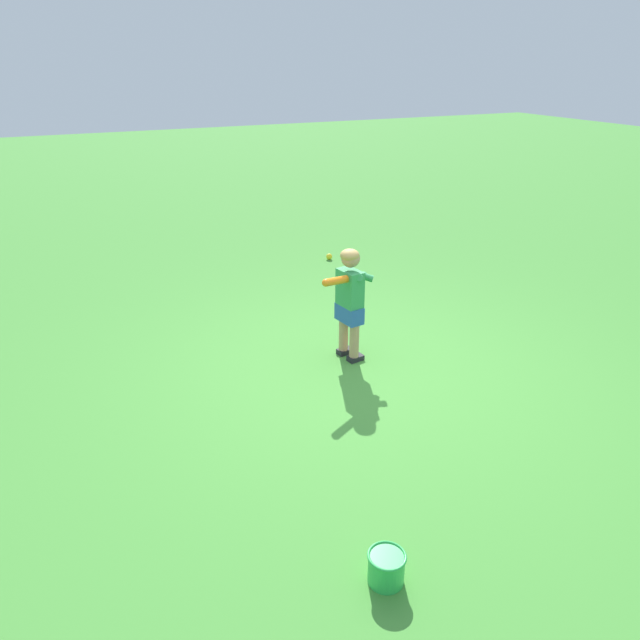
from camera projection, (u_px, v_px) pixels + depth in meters
name	position (u px, v px, depth m)	size (l,w,h in m)	color
ground_plane	(361.00, 371.00, 5.39)	(40.00, 40.00, 0.00)	#479338
child_batter	(350.00, 294.00, 5.36)	(0.36, 0.60, 1.08)	#232328
play_ball_far_right	(329.00, 257.00, 8.30)	(0.09, 0.09, 0.09)	yellow
toy_bucket	(386.00, 567.00, 3.20)	(0.22, 0.22, 0.19)	green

